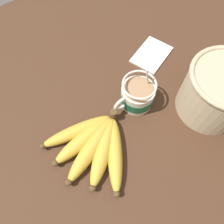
{
  "coord_description": "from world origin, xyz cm",
  "views": [
    {
      "loc": [
        20.51,
        22.96,
        59.27
      ],
      "look_at": [
        5.27,
        1.72,
        7.63
      ],
      "focal_mm": 35.0,
      "sensor_mm": 36.0,
      "label": 1
    }
  ],
  "objects": [
    {
      "name": "napkin",
      "position": [
        -18.76,
        -9.46,
        3.87
      ],
      "size": [
        15.47,
        13.09,
        0.6
      ],
      "color": "white",
      "rests_on": "table"
    },
    {
      "name": "banana_bunch",
      "position": [
        13.95,
        5.93,
        5.53
      ],
      "size": [
        21.55,
        23.17,
        4.35
      ],
      "color": "#4C381E",
      "rests_on": "table"
    },
    {
      "name": "table",
      "position": [
        0.0,
        0.0,
        1.78
      ],
      "size": [
        123.06,
        123.06,
        3.57
      ],
      "color": "#422819",
      "rests_on": "ground"
    },
    {
      "name": "woven_basket",
      "position": [
        -19.35,
        14.52,
        11.39
      ],
      "size": [
        19.04,
        19.04,
        15.0
      ],
      "color": "tan",
      "rests_on": "table"
    },
    {
      "name": "coffee_mug",
      "position": [
        -3.5,
        1.45,
        7.32
      ],
      "size": [
        12.79,
        9.41,
        13.8
      ],
      "color": "beige",
      "rests_on": "table"
    }
  ]
}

